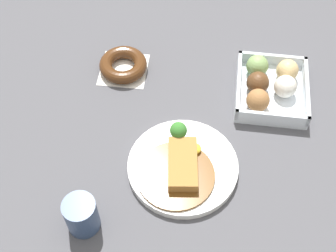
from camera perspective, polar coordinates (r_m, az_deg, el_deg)
name	(u,v)px	position (r m, az deg, el deg)	size (l,w,h in m)	color
ground_plane	(190,135)	(1.04, 2.71, -1.10)	(1.60, 1.60, 0.00)	#4C4C51
curry_plate	(182,166)	(0.98, 1.74, -4.88)	(0.23, 0.23, 0.07)	white
donut_box	(270,85)	(1.11, 12.39, 4.90)	(0.19, 0.16, 0.06)	silver
chocolate_ring_donut	(123,65)	(1.15, -5.51, 7.45)	(0.12, 0.12, 0.03)	white
coffee_mug	(81,215)	(0.91, -10.56, -10.69)	(0.06, 0.06, 0.08)	#33476B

